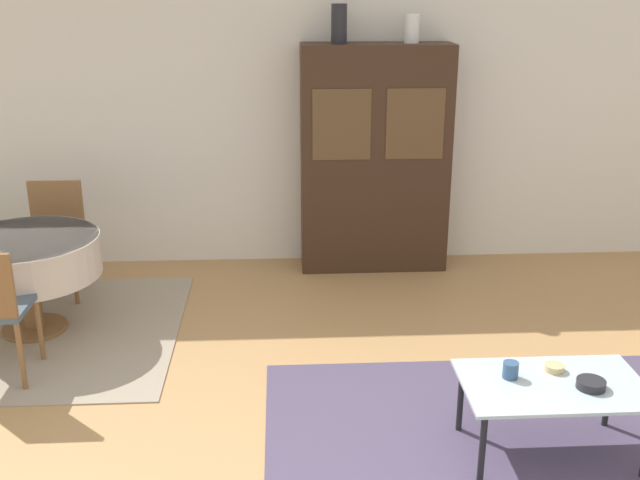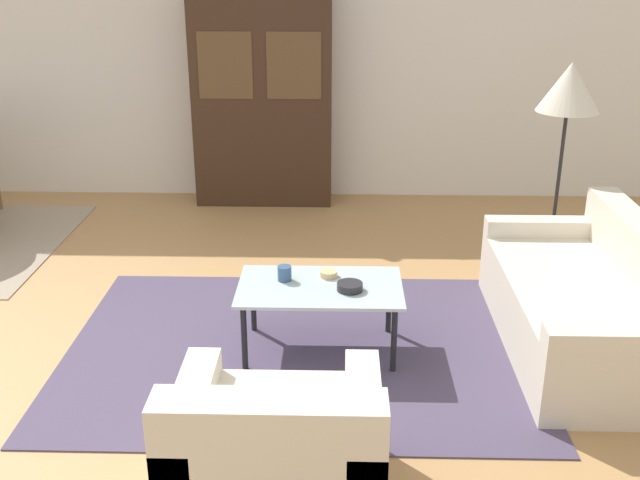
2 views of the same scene
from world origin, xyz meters
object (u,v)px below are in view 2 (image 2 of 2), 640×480
Objects in this scene: coffee_table at (320,292)px; cup at (285,273)px; armchair at (277,455)px; bowl at (350,287)px; bowl_small at (329,274)px; couch at (589,306)px; display_cabinet at (263,100)px; floor_lamp at (569,93)px.

cup is at bearing 161.67° from coffee_table.
cup is at bearing 92.57° from armchair.
cup is 0.43m from bowl.
coffee_table is at bearing 161.35° from bowl.
couch is at bearing -1.41° from bowl_small.
cup is (0.41, -2.92, -0.52)m from display_cabinet.
floor_lamp reaches higher than cup.
armchair is 0.58× the size of floor_lamp.
armchair is 9.88× the size of cup.
couch is 11.67× the size of bowl.
coffee_table is 0.50× the size of display_cabinet.
floor_lamp is at bearing -4.73° from couch.
cup is at bearing -147.02° from floor_lamp.
bowl_small is at bearing 12.68° from cup.
armchair is 8.48× the size of bowl_small.
display_cabinet is at bearing 104.83° from bowl.
coffee_table is at bearing -78.16° from display_cabinet.
couch reaches higher than bowl.
floor_lamp reaches higher than armchair.
armchair is at bearing -97.44° from bowl_small.
armchair is at bearing -103.75° from bowl.
floor_lamp is (1.79, 1.38, 0.98)m from coffee_table.
couch is 1.97× the size of armchair.
armchair is 5.94× the size of bowl.
couch is 1.13× the size of floor_lamp.
bowl is at bearing -18.47° from cup.
armchair is 1.45m from coffee_table.
couch reaches higher than cup.
cup reaches higher than coffee_table.
bowl_small is at bearing 88.59° from couch.
couch is 16.67× the size of bowl_small.
armchair is 0.46× the size of display_cabinet.
bowl is at bearing 95.93° from couch.
display_cabinet reaches higher than couch.
bowl_small is at bearing -144.43° from floor_lamp.
floor_lamp reaches higher than bowl.
display_cabinet is at bearing 96.11° from armchair.
bowl_small is (-1.63, 0.04, 0.18)m from couch.
bowl_small is (0.27, 0.06, -0.03)m from cup.
coffee_table is 6.45× the size of bowl.
armchair is at bearing -96.14° from coffee_table.
bowl reaches higher than bowl_small.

